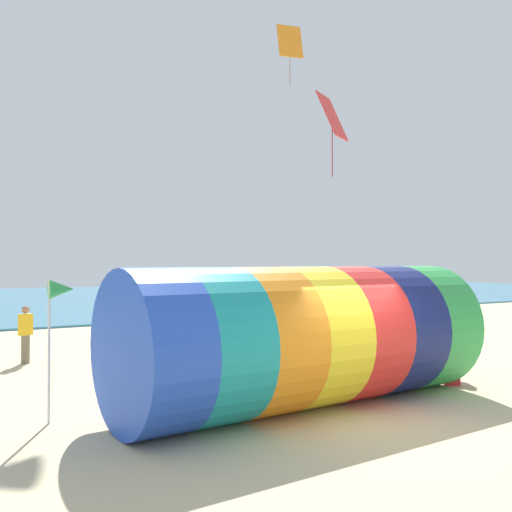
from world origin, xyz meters
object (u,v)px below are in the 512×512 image
object	(u,v)px
giant_inflatable_tube	(307,336)
cooler_box	(450,376)
bystander_near_water	(25,334)
beach_flag	(60,296)
kite_red_diamond	(332,117)
bystander_mid_beach	(410,314)
kite_handler	(445,340)
kite_orange_diamond	(290,42)

from	to	relation	value
giant_inflatable_tube	cooler_box	bearing A→B (deg)	-0.61
bystander_near_water	beach_flag	distance (m)	7.02
giant_inflatable_tube	bystander_near_water	xyz separation A→B (m)	(-4.17, 8.20, -0.57)
beach_flag	cooler_box	size ratio (longest dim) A/B	5.07
kite_red_diamond	bystander_mid_beach	world-z (taller)	kite_red_diamond
kite_handler	bystander_mid_beach	world-z (taller)	bystander_mid_beach
bystander_near_water	bystander_mid_beach	size ratio (longest dim) A/B	0.94
kite_orange_diamond	kite_red_diamond	world-z (taller)	kite_orange_diamond
kite_orange_diamond	bystander_near_water	xyz separation A→B (m)	(-12.17, -4.20, -12.39)
kite_red_diamond	bystander_mid_beach	bearing A→B (deg)	8.41
kite_red_diamond	bystander_mid_beach	xyz separation A→B (m)	(4.33, 0.64, -6.99)
giant_inflatable_tube	kite_red_diamond	bearing A→B (deg)	47.79
bystander_near_water	bystander_mid_beach	xyz separation A→B (m)	(13.77, -1.76, 0.07)
kite_orange_diamond	bystander_mid_beach	size ratio (longest dim) A/B	1.59
cooler_box	kite_red_diamond	bearing A→B (deg)	79.96
kite_handler	beach_flag	world-z (taller)	beach_flag
kite_handler	bystander_near_water	distance (m)	11.79
bystander_near_water	cooler_box	world-z (taller)	bystander_near_water
bystander_near_water	kite_red_diamond	bearing A→B (deg)	-14.27
giant_inflatable_tube	cooler_box	distance (m)	4.41
bystander_near_water	beach_flag	xyz separation A→B (m)	(-0.44, -6.84, 1.48)
kite_handler	giant_inflatable_tube	bearing A→B (deg)	-171.92
kite_handler	bystander_mid_beach	xyz separation A→B (m)	(4.68, 5.75, 0.01)
giant_inflatable_tube	bystander_mid_beach	distance (m)	11.57
kite_handler	bystander_near_water	bearing A→B (deg)	140.47
kite_handler	beach_flag	bearing A→B (deg)	176.02
kite_red_diamond	cooler_box	world-z (taller)	kite_red_diamond
bystander_near_water	bystander_mid_beach	bearing A→B (deg)	-7.28
kite_handler	beach_flag	size ratio (longest dim) A/B	0.67
kite_red_diamond	kite_handler	bearing A→B (deg)	-93.85
kite_handler	cooler_box	size ratio (longest dim) A/B	3.42
giant_inflatable_tube	kite_handler	world-z (taller)	giant_inflatable_tube
kite_red_diamond	bystander_near_water	bearing A→B (deg)	165.73
giant_inflatable_tube	cooler_box	size ratio (longest dim) A/B	15.80
kite_red_diamond	giant_inflatable_tube	bearing A→B (deg)	-132.21
bystander_mid_beach	beach_flag	bearing A→B (deg)	-160.32
giant_inflatable_tube	kite_orange_diamond	xyz separation A→B (m)	(8.00, 12.41, 11.81)
bystander_near_water	cooler_box	size ratio (longest dim) A/B	3.23
kite_handler	kite_red_diamond	xyz separation A→B (m)	(0.34, 5.11, 6.99)
giant_inflatable_tube	kite_orange_diamond	distance (m)	18.91
bystander_near_water	kite_handler	bearing A→B (deg)	-39.53
kite_orange_diamond	bystander_near_water	size ratio (longest dim) A/B	1.70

